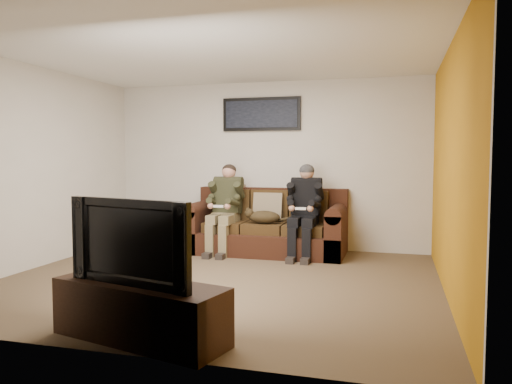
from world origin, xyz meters
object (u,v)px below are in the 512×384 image
(sofa, at_px, (267,228))
(cat, at_px, (263,217))
(person_left, at_px, (225,203))
(person_right, at_px, (305,205))
(television, at_px, (139,240))
(framed_poster, at_px, (261,114))
(tv_stand, at_px, (140,311))

(sofa, relative_size, cat, 3.53)
(person_left, bearing_deg, person_right, 0.02)
(sofa, distance_m, person_left, 0.74)
(person_left, relative_size, television, 1.15)
(television, bearing_deg, person_left, 112.46)
(sofa, distance_m, cat, 0.33)
(person_right, xyz_separation_m, television, (-0.65, -3.59, 0.03))
(framed_poster, xyz_separation_m, television, (0.15, -4.17, -1.31))
(person_right, relative_size, television, 1.16)
(cat, xyz_separation_m, tv_stand, (-0.05, -3.52, -0.34))
(person_left, xyz_separation_m, television, (0.55, -3.59, 0.04))
(person_right, height_order, television, person_right)
(framed_poster, bearing_deg, cat, -72.75)
(person_right, relative_size, framed_poster, 1.06)
(sofa, xyz_separation_m, person_left, (-0.60, -0.20, 0.39))
(person_left, xyz_separation_m, tv_stand, (0.55, -3.59, -0.52))
(person_left, bearing_deg, tv_stand, -81.36)
(sofa, relative_size, television, 2.02)
(person_left, distance_m, tv_stand, 3.67)
(person_left, bearing_deg, cat, -6.34)
(person_left, xyz_separation_m, framed_poster, (0.40, 0.58, 1.35))
(person_right, height_order, tv_stand, person_right)
(person_left, bearing_deg, sofa, 18.03)
(person_left, relative_size, person_right, 0.99)
(sofa, relative_size, framed_poster, 1.86)
(framed_poster, height_order, television, framed_poster)
(tv_stand, bearing_deg, cat, 102.94)
(person_right, bearing_deg, framed_poster, 144.14)
(person_right, distance_m, tv_stand, 3.68)
(sofa, bearing_deg, framed_poster, 117.57)
(cat, height_order, framed_poster, framed_poster)
(cat, bearing_deg, sofa, 90.05)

